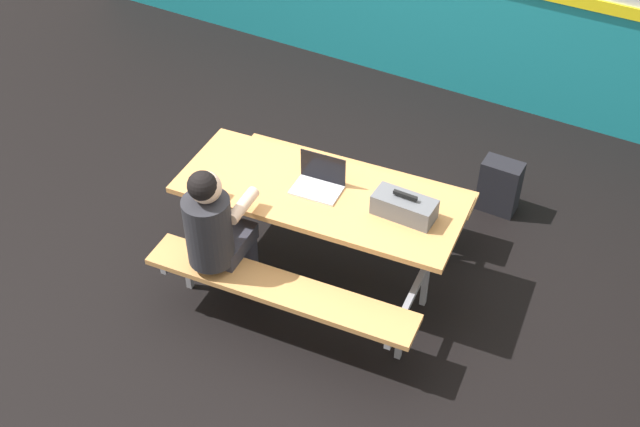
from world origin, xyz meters
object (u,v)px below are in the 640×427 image
laptop_silver (319,182)px  picnic_table_main (320,211)px  student_nearer (216,228)px  toolbox_grey (404,207)px  backpack_dark (500,186)px

laptop_silver → picnic_table_main: bearing=-50.8°
student_nearer → laptop_silver: student_nearer is taller
picnic_table_main → laptop_silver: (-0.03, 0.03, 0.21)m
picnic_table_main → laptop_silver: size_ratio=5.81×
toolbox_grey → backpack_dark: toolbox_grey is taller
picnic_table_main → laptop_silver: bearing=129.2°
student_nearer → toolbox_grey: 1.20m
student_nearer → backpack_dark: 2.34m
laptop_silver → toolbox_grey: laptop_silver is taller
student_nearer → picnic_table_main: bearing=54.9°
picnic_table_main → toolbox_grey: 0.63m
picnic_table_main → backpack_dark: size_ratio=4.48×
student_nearer → backpack_dark: student_nearer is taller
picnic_table_main → toolbox_grey: size_ratio=4.93×
laptop_silver → toolbox_grey: 0.61m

